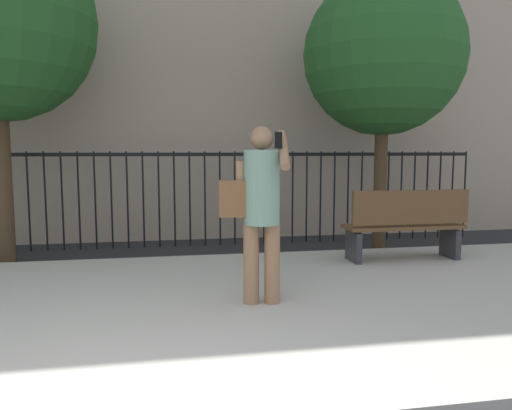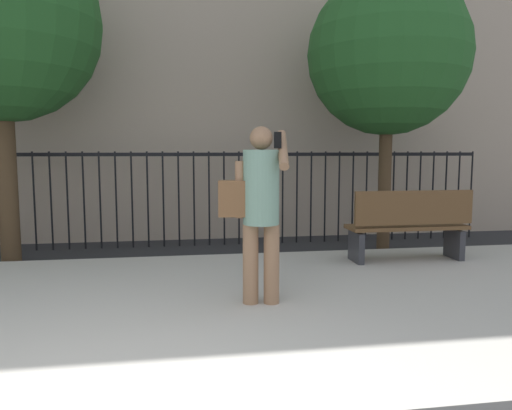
# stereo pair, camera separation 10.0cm
# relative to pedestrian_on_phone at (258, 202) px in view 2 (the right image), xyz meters

# --- Properties ---
(sidewalk) EXTENTS (28.00, 4.40, 0.15)m
(sidewalk) POSITION_rel_pedestrian_on_phone_xyz_m (-1.36, 0.11, -1.05)
(sidewalk) COLOR #B2ADA3
(sidewalk) RESTS_ON ground
(building_facade) EXTENTS (28.00, 4.00, 9.17)m
(building_facade) POSITION_rel_pedestrian_on_phone_xyz_m (-1.36, 6.41, 3.46)
(building_facade) COLOR tan
(building_facade) RESTS_ON ground
(iron_fence) EXTENTS (12.03, 0.04, 1.60)m
(iron_fence) POSITION_rel_pedestrian_on_phone_xyz_m (-1.36, 3.81, -0.11)
(iron_fence) COLOR black
(iron_fence) RESTS_ON ground
(pedestrian_on_phone) EXTENTS (0.69, 0.50, 1.69)m
(pedestrian_on_phone) POSITION_rel_pedestrian_on_phone_xyz_m (0.00, 0.00, 0.00)
(pedestrian_on_phone) COLOR #936B4C
(pedestrian_on_phone) RESTS_ON sidewalk
(street_bench) EXTENTS (1.60, 0.45, 0.95)m
(street_bench) POSITION_rel_pedestrian_on_phone_xyz_m (2.27, 1.47, -0.48)
(street_bench) COLOR brown
(street_bench) RESTS_ON sidewalk
(street_tree_far) EXTENTS (2.52, 2.52, 4.37)m
(street_tree_far) POSITION_rel_pedestrian_on_phone_xyz_m (2.55, 2.92, 1.97)
(street_tree_far) COLOR #4C3823
(street_tree_far) RESTS_ON ground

